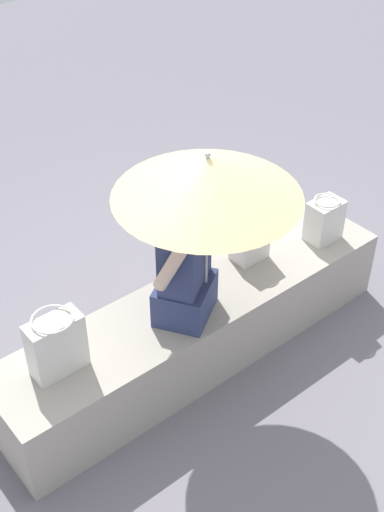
{
  "coord_description": "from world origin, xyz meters",
  "views": [
    {
      "loc": [
        1.89,
        2.26,
        3.04
      ],
      "look_at": [
        0.07,
        0.03,
        0.81
      ],
      "focal_mm": 47.66,
      "sensor_mm": 36.0,
      "label": 1
    }
  ],
  "objects_px": {
    "parasol": "(207,177)",
    "shoulder_bag_spare": "(324,220)",
    "handbag_black": "(56,345)",
    "tote_bag_canvas": "(250,239)",
    "person_seated": "(185,258)"
  },
  "relations": [
    {
      "from": "tote_bag_canvas",
      "to": "shoulder_bag_spare",
      "type": "distance_m",
      "value": 0.53
    },
    {
      "from": "handbag_black",
      "to": "shoulder_bag_spare",
      "type": "bearing_deg",
      "value": 177.62
    },
    {
      "from": "shoulder_bag_spare",
      "to": "handbag_black",
      "type": "bearing_deg",
      "value": -2.38
    },
    {
      "from": "parasol",
      "to": "shoulder_bag_spare",
      "type": "xyz_separation_m",
      "value": [
        -1.04,
        -0.06,
        -0.74
      ]
    },
    {
      "from": "parasol",
      "to": "handbag_black",
      "type": "bearing_deg",
      "value": -9.51
    },
    {
      "from": "person_seated",
      "to": "shoulder_bag_spare",
      "type": "height_order",
      "value": "person_seated"
    },
    {
      "from": "parasol",
      "to": "handbag_black",
      "type": "distance_m",
      "value": 1.11
    },
    {
      "from": "parasol",
      "to": "handbag_black",
      "type": "xyz_separation_m",
      "value": [
        0.85,
        -0.14,
        -0.71
      ]
    },
    {
      "from": "parasol",
      "to": "shoulder_bag_spare",
      "type": "distance_m",
      "value": 1.27
    },
    {
      "from": "person_seated",
      "to": "parasol",
      "type": "relative_size",
      "value": 0.89
    },
    {
      "from": "tote_bag_canvas",
      "to": "shoulder_bag_spare",
      "type": "bearing_deg",
      "value": 163.65
    },
    {
      "from": "person_seated",
      "to": "handbag_black",
      "type": "height_order",
      "value": "person_seated"
    },
    {
      "from": "handbag_black",
      "to": "tote_bag_canvas",
      "type": "relative_size",
      "value": 1.16
    },
    {
      "from": "tote_bag_canvas",
      "to": "person_seated",
      "type": "bearing_deg",
      "value": 13.02
    },
    {
      "from": "shoulder_bag_spare",
      "to": "tote_bag_canvas",
      "type": "bearing_deg",
      "value": -16.35
    }
  ]
}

